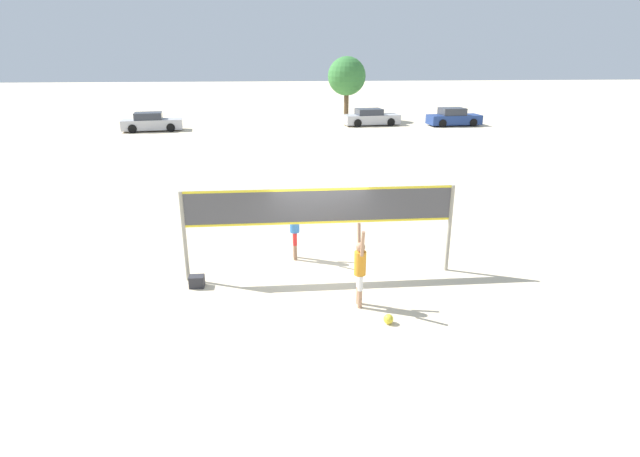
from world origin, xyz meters
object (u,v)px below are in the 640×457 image
volleyball_net (320,213)px  player_spiker (360,265)px  gear_bag (197,281)px  tree_left_cluster (347,76)px  volleyball (388,319)px  parked_car_mid (371,118)px  player_blocker (295,224)px  parked_car_near (151,123)px  parked_car_far (454,118)px

volleyball_net → player_spiker: bearing=-67.4°
gear_bag → tree_left_cluster: (8.67, 33.44, 3.65)m
volleyball_net → volleyball: (1.28, -2.73, -1.67)m
parked_car_mid → tree_left_cluster: 4.97m
gear_bag → parked_car_mid: parked_car_mid is taller
player_blocker → parked_car_near: player_blocker is taller
tree_left_cluster → parked_car_near: bearing=-162.4°
volleyball_net → parked_car_far: 31.89m
parked_car_near → tree_left_cluster: 17.09m
volleyball → parked_car_far: 33.86m
volleyball → parked_car_far: parked_car_far is taller
tree_left_cluster → volleyball: bearing=-96.6°
volleyball_net → gear_bag: (-3.24, -0.44, -1.63)m
player_spiker → player_blocker: (-1.39, 3.05, 0.02)m
player_blocker → parked_car_far: bearing=152.2°
player_blocker → volleyball: player_blocker is taller
volleyball_net → parked_car_mid: volleyball_net is taller
parked_car_mid → parked_car_far: size_ratio=1.08×
parked_car_near → parked_car_mid: 17.69m
tree_left_cluster → parked_car_far: bearing=-27.0°
gear_bag → parked_car_mid: (10.28, 29.98, 0.47)m
gear_bag → parked_car_far: 33.79m
player_spiker → volleyball: (0.52, -0.89, -0.94)m
gear_bag → parked_car_far: (17.11, 29.14, 0.50)m
volleyball → player_blocker: bearing=115.8°
parked_car_near → parked_car_far: parked_car_far is taller
player_spiker → parked_car_mid: bearing=-11.3°
parked_car_mid → parked_car_near: bearing=178.2°
player_blocker → tree_left_cluster: bearing=169.2°
volleyball → parked_car_mid: bearing=79.9°
player_blocker → gear_bag: bearing=-57.8°
parked_car_near → tree_left_cluster: tree_left_cluster is taller
gear_bag → parked_car_mid: bearing=71.1°
parked_car_mid → volleyball_net: bearing=-110.4°
player_spiker → tree_left_cluster: tree_left_cluster is taller
parked_car_mid → tree_left_cluster: tree_left_cluster is taller
player_blocker → parked_car_far: player_blocker is taller
parked_car_far → parked_car_mid: bearing=168.4°
volleyball → volleyball_net: bearing=115.2°
volleyball_net → parked_car_near: volleyball_net is taller
player_blocker → tree_left_cluster: size_ratio=0.37×
volleyball_net → parked_car_far: volleyball_net is taller
parked_car_near → parked_car_mid: bearing=-2.9°
player_blocker → parked_car_mid: (7.66, 28.33, -0.44)m
player_spiker → gear_bag: player_spiker is taller
volleyball_net → player_blocker: size_ratio=3.53×
player_blocker → parked_car_mid: player_blocker is taller
parked_car_near → volleyball: bearing=-77.0°
parked_car_far → volleyball: bearing=-116.4°
volleyball → tree_left_cluster: (4.15, 35.74, 3.69)m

